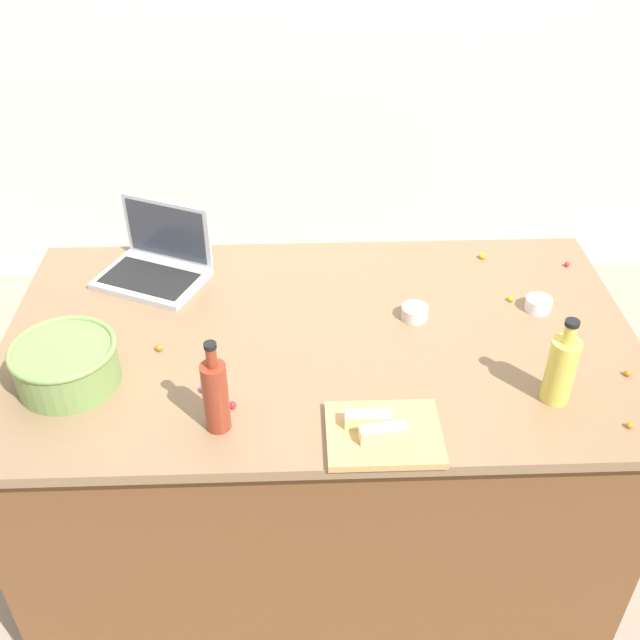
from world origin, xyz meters
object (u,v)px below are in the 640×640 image
(bottle_oil, at_px, (561,368))
(butter_stick_left, at_px, (383,433))
(bottle_soy, at_px, (216,395))
(ramekin_medium, at_px, (538,304))
(cutting_board, at_px, (384,434))
(butter_stick_right, at_px, (368,419))
(laptop, at_px, (157,263))
(mixing_bowl_large, at_px, (66,363))
(ramekin_small, at_px, (415,313))

(bottle_oil, xyz_separation_m, butter_stick_left, (-0.44, -0.14, -0.06))
(bottle_soy, xyz_separation_m, ramekin_medium, (0.89, 0.45, -0.08))
(bottle_oil, relative_size, cutting_board, 0.89)
(butter_stick_left, relative_size, butter_stick_right, 1.00)
(laptop, xyz_separation_m, cutting_board, (0.63, -0.72, -0.04))
(bottle_oil, bearing_deg, butter_stick_right, -168.50)
(mixing_bowl_large, bearing_deg, ramekin_medium, 11.99)
(bottle_oil, height_order, butter_stick_left, bottle_oil)
(laptop, bearing_deg, butter_stick_left, -50.14)
(bottle_oil, xyz_separation_m, butter_stick_right, (-0.47, -0.10, -0.06))
(laptop, height_order, bottle_oil, bottle_oil)
(mixing_bowl_large, bearing_deg, bottle_oil, -4.93)
(bottle_soy, bearing_deg, butter_stick_left, -10.68)
(mixing_bowl_large, relative_size, butter_stick_left, 2.43)
(laptop, xyz_separation_m, butter_stick_right, (0.59, -0.70, -0.01))
(laptop, distance_m, butter_stick_right, 0.91)
(bottle_oil, xyz_separation_m, ramekin_small, (-0.30, 0.35, -0.08))
(laptop, distance_m, bottle_oil, 1.22)
(butter_stick_left, distance_m, ramekin_small, 0.51)
(butter_stick_left, bearing_deg, cutting_board, 75.62)
(laptop, height_order, cutting_board, laptop)
(mixing_bowl_large, xyz_separation_m, bottle_oil, (1.22, -0.11, 0.03))
(laptop, relative_size, ramekin_medium, 4.93)
(laptop, distance_m, mixing_bowl_large, 0.52)
(laptop, bearing_deg, bottle_soy, -70.58)
(butter_stick_right, bearing_deg, mixing_bowl_large, 164.86)
(mixing_bowl_large, height_order, ramekin_medium, mixing_bowl_large)
(laptop, bearing_deg, butter_stick_right, -49.77)
(mixing_bowl_large, xyz_separation_m, cutting_board, (0.78, -0.22, -0.05))
(bottle_soy, relative_size, butter_stick_left, 2.29)
(bottle_oil, xyz_separation_m, cutting_board, (-0.44, -0.12, -0.09))
(mixing_bowl_large, height_order, bottle_oil, bottle_oil)
(bottle_soy, height_order, ramekin_medium, bottle_soy)
(butter_stick_left, bearing_deg, butter_stick_right, 123.63)
(ramekin_small, bearing_deg, ramekin_medium, 4.53)
(cutting_board, relative_size, butter_stick_right, 2.46)
(mixing_bowl_large, relative_size, cutting_board, 0.99)
(bottle_soy, height_order, butter_stick_right, bottle_soy)
(mixing_bowl_large, distance_m, bottle_soy, 0.43)
(cutting_board, height_order, butter_stick_left, butter_stick_left)
(laptop, xyz_separation_m, bottle_oil, (1.06, -0.60, 0.05))
(bottle_soy, height_order, ramekin_small, bottle_soy)
(butter_stick_left, distance_m, butter_stick_right, 0.05)
(butter_stick_left, bearing_deg, mixing_bowl_large, 162.35)
(cutting_board, height_order, butter_stick_right, butter_stick_right)
(cutting_board, distance_m, ramekin_medium, 0.71)
(cutting_board, bearing_deg, mixing_bowl_large, 163.98)
(bottle_soy, xyz_separation_m, ramekin_small, (0.53, 0.42, -0.08))
(butter_stick_right, bearing_deg, bottle_oil, 11.50)
(butter_stick_left, distance_m, ramekin_medium, 0.73)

